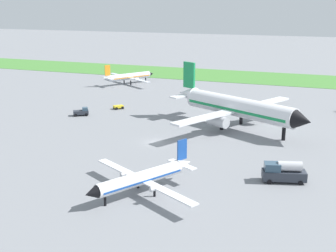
% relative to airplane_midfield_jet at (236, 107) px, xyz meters
% --- Properties ---
extents(ground_plane, '(600.00, 600.00, 0.00)m').
position_rel_airplane_midfield_jet_xyz_m(ground_plane, '(-12.33, -15.91, -4.64)').
color(ground_plane, gray).
extents(grass_taxiway_strip, '(360.00, 28.00, 0.08)m').
position_rel_airplane_midfield_jet_xyz_m(grass_taxiway_strip, '(-12.33, 68.82, -4.60)').
color(grass_taxiway_strip, '#478438').
rests_on(grass_taxiway_strip, ground_plane).
extents(airplane_midfield_jet, '(33.52, 33.62, 12.89)m').
position_rel_airplane_midfield_jet_xyz_m(airplane_midfield_jet, '(0.00, 0.00, 0.00)').
color(airplane_midfield_jet, white).
rests_on(airplane_midfield_jet, ground_plane).
extents(airplane_foreground_turboprop, '(19.60, 17.08, 6.51)m').
position_rel_airplane_midfield_jet_xyz_m(airplane_foreground_turboprop, '(-5.05, -38.64, -2.26)').
color(airplane_foreground_turboprop, white).
rests_on(airplane_foreground_turboprop, ground_plane).
extents(airplane_taxiing_turboprop, '(20.36, 17.78, 6.95)m').
position_rel_airplane_midfield_jet_xyz_m(airplane_taxiing_turboprop, '(-44.96, 40.82, -2.10)').
color(airplane_taxiing_turboprop, silver).
rests_on(airplane_taxiing_turboprop, ground_plane).
extents(fuel_truck_near_gate, '(6.91, 4.06, 3.29)m').
position_rel_airplane_midfield_jet_xyz_m(fuel_truck_near_gate, '(13.21, -27.22, -3.06)').
color(fuel_truck_near_gate, '#2D333D').
rests_on(fuel_truck_near_gate, ground_plane).
extents(pushback_tug_midfield, '(4.00, 3.47, 1.95)m').
position_rel_airplane_midfield_jet_xyz_m(pushback_tug_midfield, '(-37.07, -2.26, -3.73)').
color(pushback_tug_midfield, '#2D333D').
rests_on(pushback_tug_midfield, ground_plane).
extents(baggage_cart_by_runway, '(2.89, 2.94, 0.90)m').
position_rel_airplane_midfield_jet_xyz_m(baggage_cart_by_runway, '(-31.92, 7.05, -4.07)').
color(baggage_cart_by_runway, yellow).
rests_on(baggage_cart_by_runway, ground_plane).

